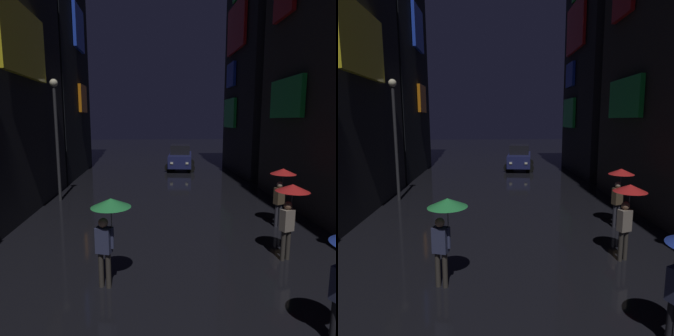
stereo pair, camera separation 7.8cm
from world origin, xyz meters
TOP-DOWN VIEW (x-y plane):
  - building_right_far at (7.47, 21.58)m, footprint 4.25×7.15m
  - pedestrian_near_crossing_green at (-1.63, 6.83)m, footprint 0.90×0.90m
  - pedestrian_foreground_right_red at (3.12, 7.97)m, footprint 0.90×0.90m
  - pedestrian_far_right_red at (4.03, 10.55)m, footprint 0.90×0.90m
  - car_distant at (1.74, 23.50)m, footprint 2.63×4.32m
  - streetlamp_left_far at (-5.00, 14.63)m, footprint 0.36×0.36m

SIDE VIEW (x-z plane):
  - car_distant at x=1.74m, z-range -0.03..1.89m
  - pedestrian_near_crossing_green at x=-1.63m, z-range 0.61..2.73m
  - pedestrian_foreground_right_red at x=3.12m, z-range 0.61..2.73m
  - pedestrian_far_right_red at x=4.03m, z-range 0.61..2.73m
  - streetlamp_left_far at x=-5.00m, z-range 0.70..6.37m
  - building_right_far at x=7.47m, z-range 0.03..16.13m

